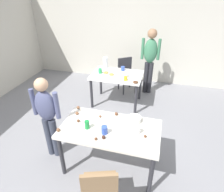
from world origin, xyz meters
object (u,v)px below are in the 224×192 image
object	(u,v)px
person_girl_near	(47,113)
soda_can	(87,125)
dining_table_near	(110,133)
chair_near_table	(100,189)
chair_far_table	(126,73)
person_adult_far	(150,56)
dining_table_far	(117,79)
pitcher_far	(105,62)
mixing_bowl	(134,119)

from	to	relation	value
person_girl_near	soda_can	bearing A→B (deg)	-6.82
dining_table_near	chair_near_table	bearing A→B (deg)	-82.80
chair_far_table	person_girl_near	size ratio (longest dim) A/B	0.62
dining_table_near	person_adult_far	distance (m)	2.61
chair_far_table	dining_table_far	bearing A→B (deg)	-95.38
person_girl_near	person_adult_far	size ratio (longest dim) A/B	0.85
dining_table_far	pitcher_far	size ratio (longest dim) A/B	4.37
person_girl_near	soda_can	size ratio (longest dim) A/B	11.43
person_girl_near	soda_can	world-z (taller)	person_girl_near
person_girl_near	pitcher_far	xyz separation A→B (m)	(0.25, 2.16, 0.05)
chair_far_table	pitcher_far	world-z (taller)	pitcher_far
soda_can	pitcher_far	xyz separation A→B (m)	(-0.42, 2.24, 0.07)
chair_far_table	soda_can	world-z (taller)	soda_can
chair_near_table	chair_far_table	bearing A→B (deg)	96.55
chair_near_table	mixing_bowl	bearing A→B (deg)	78.23
person_adult_far	pitcher_far	xyz separation A→B (m)	(-1.01, -0.41, -0.11)
chair_near_table	dining_table_near	bearing A→B (deg)	97.20
chair_far_table	person_adult_far	world-z (taller)	person_adult_far
pitcher_far	person_adult_far	bearing A→B (deg)	22.21
person_adult_far	chair_far_table	bearing A→B (deg)	179.92
dining_table_far	dining_table_near	bearing A→B (deg)	-79.03
dining_table_far	person_adult_far	distance (m)	1.03
dining_table_far	soda_can	world-z (taller)	soda_can
chair_near_table	chair_far_table	distance (m)	3.34
person_girl_near	pitcher_far	world-z (taller)	person_girl_near
soda_can	chair_near_table	bearing A→B (deg)	-59.17
soda_can	person_adult_far	bearing A→B (deg)	77.50
chair_near_table	mixing_bowl	size ratio (longest dim) A/B	4.53
dining_table_far	soda_can	bearing A→B (deg)	-88.43
pitcher_far	soda_can	bearing A→B (deg)	-79.39
chair_far_table	person_adult_far	xyz separation A→B (m)	(0.57, -0.00, 0.49)
person_girl_near	mixing_bowl	size ratio (longest dim) A/B	7.26
dining_table_far	mixing_bowl	size ratio (longest dim) A/B	5.86
chair_near_table	soda_can	world-z (taller)	soda_can
dining_table_far	person_adult_far	size ratio (longest dim) A/B	0.69
soda_can	dining_table_far	bearing A→B (deg)	91.57
dining_table_near	person_adult_far	bearing A→B (deg)	83.66
dining_table_near	pitcher_far	xyz separation A→B (m)	(-0.72, 2.16, 0.22)
dining_table_far	person_girl_near	distance (m)	1.95
mixing_bowl	chair_near_table	bearing A→B (deg)	-101.77
dining_table_near	soda_can	xyz separation A→B (m)	(-0.30, -0.08, 0.15)
dining_table_far	soda_can	size ratio (longest dim) A/B	9.23
dining_table_near	pitcher_far	size ratio (longest dim) A/B	5.37
chair_near_table	soda_can	size ratio (longest dim) A/B	7.13
dining_table_near	chair_near_table	distance (m)	0.77
dining_table_far	person_girl_near	size ratio (longest dim) A/B	0.81
dining_table_far	person_adult_far	bearing A→B (deg)	48.91
dining_table_far	person_girl_near	world-z (taller)	person_girl_near
chair_near_table	mixing_bowl	distance (m)	1.05
chair_near_table	person_girl_near	distance (m)	1.34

